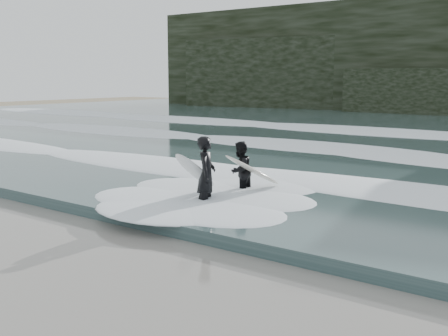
{
  "coord_description": "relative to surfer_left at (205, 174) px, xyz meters",
  "views": [
    {
      "loc": [
        8.61,
        -5.38,
        3.36
      ],
      "look_at": [
        -0.11,
        6.06,
        1.0
      ],
      "focal_mm": 45.0,
      "sensor_mm": 36.0,
      "label": 1
    }
  ],
  "objects": [
    {
      "name": "surfer_left",
      "position": [
        0.0,
        0.0,
        0.0
      ],
      "size": [
        1.18,
        1.81,
        1.9
      ],
      "color": "black",
      "rests_on": "ground"
    },
    {
      "name": "surfer_right",
      "position": [
        -0.02,
        1.61,
        -0.14
      ],
      "size": [
        1.31,
        1.86,
        1.62
      ],
      "color": "black",
      "rests_on": "ground"
    },
    {
      "name": "foam_near",
      "position": [
        0.1,
        3.74,
        -0.56
      ],
      "size": [
        60.0,
        3.2,
        0.2
      ],
      "primitive_type": "ellipsoid",
      "color": "white",
      "rests_on": "sea"
    },
    {
      "name": "foam_far",
      "position": [
        0.1,
        19.74,
        -0.51
      ],
      "size": [
        60.0,
        4.8,
        0.3
      ],
      "primitive_type": "ellipsoid",
      "color": "white",
      "rests_on": "sea"
    },
    {
      "name": "ground",
      "position": [
        0.1,
        -5.26,
        -0.96
      ],
      "size": [
        120.0,
        120.0,
        0.0
      ],
      "primitive_type": "plane",
      "color": "olive",
      "rests_on": "ground"
    },
    {
      "name": "foam_mid",
      "position": [
        0.1,
        10.74,
        -0.54
      ],
      "size": [
        60.0,
        4.0,
        0.24
      ],
      "primitive_type": "ellipsoid",
      "color": "white",
      "rests_on": "sea"
    }
  ]
}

